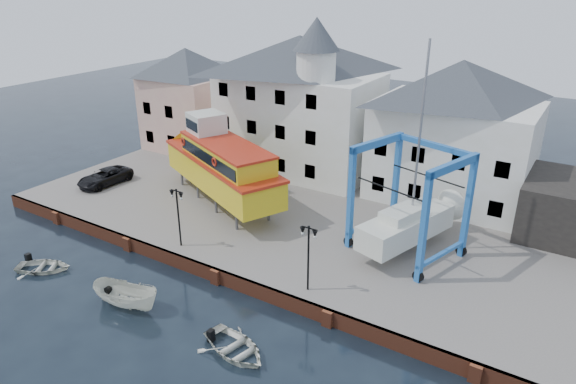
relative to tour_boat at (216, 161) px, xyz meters
The scene contains 14 objects.
ground 11.94m from the tour_boat, 51.88° to the right, with size 140.00×140.00×0.00m, color black.
hardstanding 8.15m from the tour_boat, 17.85° to the left, with size 44.00×22.00×1.00m, color #68625F.
quay_wall 11.69m from the tour_boat, 51.55° to the right, with size 44.00×0.47×1.00m.
building_pink 14.56m from the tour_boat, 140.32° to the left, with size 8.00×7.00×10.30m.
building_white_main 10.30m from the tour_boat, 78.14° to the left, with size 14.00×8.30×14.00m.
building_white_right 19.04m from the tour_boat, 32.74° to the left, with size 12.00×8.00×11.20m.
lamp_post_left 8.11m from the tour_boat, 69.13° to the right, with size 1.12×0.32×4.20m.
lamp_post_right 14.95m from the tour_boat, 30.46° to the right, with size 1.12×0.32×4.20m.
tour_boat is the anchor object (origin of this frame).
travel_lift 16.34m from the tour_boat, ahead, with size 7.58×9.36×13.72m.
van 11.08m from the tour_boat, 164.62° to the right, with size 2.26×4.89×1.36m, color black.
motorboat_a 14.70m from the tour_boat, 73.38° to the right, with size 1.66×4.42×1.71m, color silver.
motorboat_b 18.31m from the tour_boat, 48.29° to the right, with size 2.90×4.06×0.84m, color silver.
motorboat_d 14.77m from the tour_boat, 105.62° to the right, with size 2.52×3.52×0.73m, color silver.
Camera 1 is at (18.54, -21.03, 18.16)m, focal length 32.00 mm.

